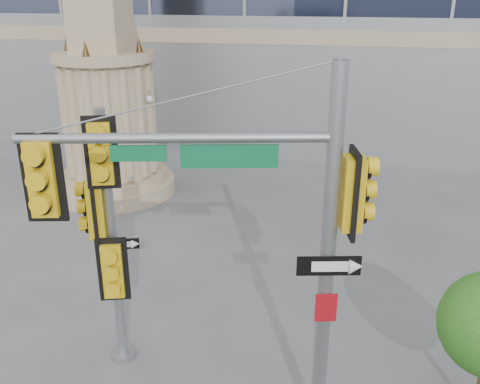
# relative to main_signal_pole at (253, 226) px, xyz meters

# --- Properties ---
(ground) EXTENTS (120.00, 120.00, 0.00)m
(ground) POSITION_rel_main_signal_pole_xyz_m (-0.80, 1.33, -3.96)
(ground) COLOR #545456
(ground) RESTS_ON ground
(monument) EXTENTS (4.40, 4.40, 16.60)m
(monument) POSITION_rel_main_signal_pole_xyz_m (-6.80, 10.33, 1.56)
(monument) COLOR tan
(monument) RESTS_ON ground
(main_signal_pole) EXTENTS (4.91, 1.39, 6.39)m
(main_signal_pole) POSITION_rel_main_signal_pole_xyz_m (0.00, 0.00, 0.00)
(main_signal_pole) COLOR slate
(main_signal_pole) RESTS_ON ground
(secondary_signal_pole) EXTENTS (0.99, 0.70, 5.30)m
(secondary_signal_pole) POSITION_rel_main_signal_pole_xyz_m (-2.97, 1.32, -0.84)
(secondary_signal_pole) COLOR slate
(secondary_signal_pole) RESTS_ON ground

